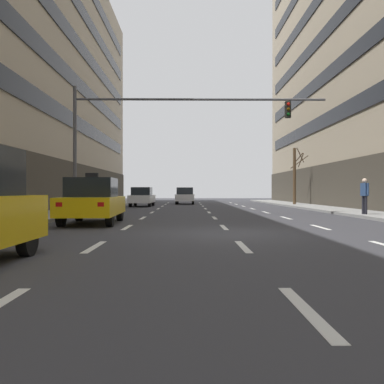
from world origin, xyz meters
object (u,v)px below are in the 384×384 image
car_driving_1 (185,196)px  taxi_driving_0 (93,201)px  car_driving_2 (142,197)px  street_tree_0 (295,175)px  pedestrian_0 (365,193)px  traffic_signal_0 (157,123)px

car_driving_1 → taxi_driving_0: bearing=-97.9°
car_driving_2 → street_tree_0: street_tree_0 is taller
car_driving_1 → street_tree_0: 10.72m
car_driving_1 → pedestrian_0: pedestrian_0 is taller
car_driving_2 → pedestrian_0: 18.62m
car_driving_2 → pedestrian_0: (12.18, -14.08, 0.37)m
street_tree_0 → pedestrian_0: (-0.56, -15.18, -1.49)m
pedestrian_0 → taxi_driving_0: bearing=-162.2°
taxi_driving_0 → car_driving_1: size_ratio=1.11×
street_tree_0 → car_driving_1: bearing=151.7°
car_driving_1 → car_driving_2: car_driving_1 is taller
car_driving_1 → car_driving_2: (-3.44, -6.11, -0.02)m
taxi_driving_0 → traffic_signal_0: bearing=69.4°
traffic_signal_0 → street_tree_0: traffic_signal_0 is taller
car_driving_1 → traffic_signal_0: size_ratio=0.33×
pedestrian_0 → car_driving_1: bearing=113.4°
car_driving_1 → pedestrian_0: 22.00m
taxi_driving_0 → pedestrian_0: taxi_driving_0 is taller
pedestrian_0 → street_tree_0: bearing=87.9°
traffic_signal_0 → street_tree_0: (10.60, 13.57, -2.10)m
taxi_driving_0 → pedestrian_0: size_ratio=2.75×
car_driving_1 → street_tree_0: size_ratio=0.90×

